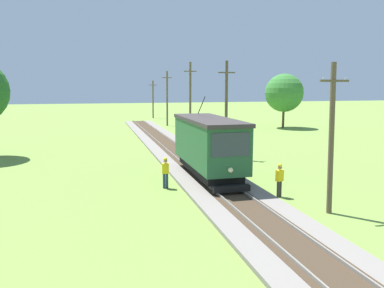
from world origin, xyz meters
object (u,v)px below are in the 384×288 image
(red_tram, at_px, (208,145))
(utility_pole_far, at_px, (190,100))
(tree_right_near, at_px, (284,93))
(utility_pole_horizon, at_px, (153,99))
(utility_pole_near_tram, at_px, (331,137))
(track_worker, at_px, (280,179))
(utility_pole_distant, at_px, (167,98))
(utility_pole_mid, at_px, (226,109))
(second_worker, at_px, (165,171))

(red_tram, xyz_separation_m, utility_pole_far, (3.52, 18.88, 2.08))
(tree_right_near, bearing_deg, utility_pole_horizon, 126.42)
(red_tram, height_order, utility_pole_near_tram, utility_pole_near_tram)
(utility_pole_horizon, bearing_deg, red_tram, -94.31)
(utility_pole_near_tram, height_order, utility_pole_far, utility_pole_far)
(red_tram, distance_m, utility_pole_near_tram, 8.32)
(track_worker, height_order, tree_right_near, tree_right_near)
(utility_pole_far, relative_size, utility_pole_horizon, 1.24)
(utility_pole_distant, distance_m, track_worker, 37.55)
(utility_pole_mid, bearing_deg, utility_pole_distant, 90.00)
(utility_pole_horizon, bearing_deg, track_worker, -91.15)
(second_worker, distance_m, tree_right_near, 35.32)
(utility_pole_horizon, bearing_deg, utility_pole_distant, -90.00)
(red_tram, bearing_deg, utility_pole_far, 79.43)
(utility_pole_near_tram, distance_m, utility_pole_distant, 40.22)
(red_tram, xyz_separation_m, tree_right_near, (18.65, 26.23, 2.62))
(utility_pole_far, bearing_deg, utility_pole_near_tram, -90.00)
(utility_pole_far, distance_m, track_worker, 23.76)
(tree_right_near, bearing_deg, utility_pole_near_tram, -114.20)
(red_tram, height_order, utility_pole_distant, utility_pole_distant)
(utility_pole_distant, distance_m, second_worker, 34.97)
(utility_pole_mid, height_order, utility_pole_horizon, utility_pole_mid)
(utility_pole_far, xyz_separation_m, tree_right_near, (15.13, 7.35, 0.54))
(utility_pole_mid, bearing_deg, track_worker, -95.13)
(second_worker, bearing_deg, utility_pole_mid, 147.20)
(utility_pole_mid, relative_size, second_worker, 4.34)
(second_worker, bearing_deg, utility_pole_far, 167.45)
(utility_pole_far, xyz_separation_m, utility_pole_horizon, (0.00, 27.85, -0.81))
(utility_pole_distant, xyz_separation_m, second_worker, (-6.48, -34.23, -3.05))
(utility_pole_mid, height_order, tree_right_near, utility_pole_mid)
(utility_pole_horizon, xyz_separation_m, second_worker, (-6.48, -48.18, -2.48))
(utility_pole_mid, xyz_separation_m, tree_right_near, (15.13, 19.36, 0.85))
(utility_pole_distant, bearing_deg, second_worker, -100.73)
(red_tram, bearing_deg, second_worker, -154.01)
(tree_right_near, bearing_deg, red_tram, -125.41)
(red_tram, height_order, utility_pole_horizon, utility_pole_horizon)
(utility_pole_horizon, height_order, track_worker, utility_pole_horizon)
(red_tram, relative_size, utility_pole_mid, 1.10)
(track_worker, bearing_deg, utility_pole_horizon, 157.57)
(utility_pole_horizon, height_order, second_worker, utility_pole_horizon)
(utility_pole_horizon, xyz_separation_m, track_worker, (-1.03, -51.36, -2.48))
(red_tram, xyz_separation_m, utility_pole_distant, (3.52, 32.79, 1.84))
(utility_pole_distant, distance_m, utility_pole_horizon, 13.96)
(utility_pole_distant, relative_size, tree_right_near, 1.06)
(utility_pole_far, relative_size, tree_right_near, 1.12)
(track_worker, bearing_deg, utility_pole_far, 156.20)
(utility_pole_near_tram, distance_m, tree_right_near, 36.93)
(track_worker, bearing_deg, second_worker, -141.57)
(utility_pole_far, height_order, utility_pole_horizon, utility_pole_far)
(track_worker, xyz_separation_m, second_worker, (-5.45, 3.18, 0.00))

